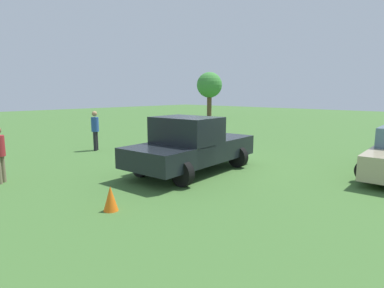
{
  "coord_description": "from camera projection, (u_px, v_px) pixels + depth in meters",
  "views": [
    {
      "loc": [
        7.07,
        -8.23,
        2.53
      ],
      "look_at": [
        0.14,
        -0.87,
        0.9
      ],
      "focal_mm": 30.1,
      "sensor_mm": 36.0,
      "label": 1
    }
  ],
  "objects": [
    {
      "name": "traffic_cone",
      "position": [
        111.0,
        198.0,
        6.91
      ],
      "size": [
        0.32,
        0.32,
        0.55
      ],
      "primitive_type": "cone",
      "color": "orange",
      "rests_on": "ground_plane"
    },
    {
      "name": "ground_plane",
      "position": [
        206.0,
        166.0,
        11.1
      ],
      "size": [
        80.0,
        80.0,
        0.0
      ],
      "primitive_type": "plane",
      "color": "#3D662D"
    },
    {
      "name": "tree_back_right",
      "position": [
        209.0,
        86.0,
        31.25
      ],
      "size": [
        2.46,
        2.46,
        4.46
      ],
      "color": "brown",
      "rests_on": "ground_plane"
    },
    {
      "name": "pickup_truck",
      "position": [
        190.0,
        144.0,
        10.15
      ],
      "size": [
        2.61,
        4.7,
        1.78
      ],
      "rotation": [
        0.0,
        0.0,
        1.65
      ],
      "color": "black",
      "rests_on": "ground_plane"
    },
    {
      "name": "person_visitor",
      "position": [
        95.0,
        128.0,
        14.01
      ],
      "size": [
        0.45,
        0.45,
        1.72
      ],
      "rotation": [
        0.0,
        0.0,
        0.73
      ],
      "color": "black",
      "rests_on": "ground_plane"
    }
  ]
}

